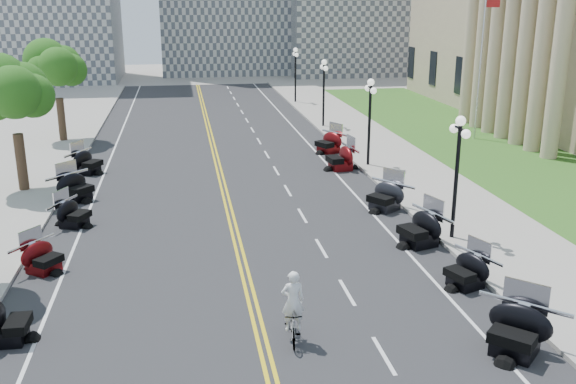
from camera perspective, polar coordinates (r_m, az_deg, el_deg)
ground at (r=21.20m, az=-3.25°, el=-9.54°), size 160.00×160.00×0.00m
road at (r=30.45m, az=-5.35°, el=-1.23°), size 16.00×90.00×0.01m
centerline_yellow_a at (r=30.44m, az=-5.57°, el=-1.23°), size 0.12×90.00×0.00m
centerline_yellow_b at (r=30.46m, az=-5.12°, el=-1.21°), size 0.12×90.00×0.00m
edge_line_north at (r=31.52m, az=6.33°, el=-0.62°), size 0.12×90.00×0.00m
edge_line_south at (r=30.71m, az=-17.34°, el=-1.78°), size 0.12×90.00×0.00m
lane_dash_5 at (r=18.35m, az=8.51°, el=-14.16°), size 0.12×2.00×0.00m
lane_dash_6 at (r=21.73m, az=5.27°, el=-8.86°), size 0.12×2.00×0.00m
lane_dash_7 at (r=25.28m, az=2.98°, el=-5.01°), size 0.12×2.00×0.00m
lane_dash_8 at (r=28.95m, az=1.29°, el=-2.11°), size 0.12×2.00×0.00m
lane_dash_9 at (r=32.70m, az=-0.02°, el=0.13°), size 0.12×2.00×0.00m
lane_dash_10 at (r=36.51m, az=-1.06°, el=1.91°), size 0.12×2.00×0.00m
lane_dash_11 at (r=40.35m, az=-1.90°, el=3.35°), size 0.12×2.00×0.00m
lane_dash_12 at (r=44.22m, az=-2.60°, el=4.54°), size 0.12×2.00×0.00m
lane_dash_13 at (r=48.11m, az=-3.18°, el=5.54°), size 0.12×2.00×0.00m
lane_dash_14 at (r=52.01m, az=-3.68°, el=6.39°), size 0.12×2.00×0.00m
lane_dash_15 at (r=55.93m, az=-4.11°, el=7.11°), size 0.12×2.00×0.00m
lane_dash_16 at (r=59.86m, az=-4.49°, el=7.75°), size 0.12×2.00×0.00m
lane_dash_17 at (r=63.80m, az=-4.82°, el=8.30°), size 0.12×2.00×0.00m
lane_dash_18 at (r=67.75m, az=-5.11°, el=8.79°), size 0.12×2.00×0.00m
lane_dash_19 at (r=71.70m, az=-5.37°, el=9.22°), size 0.12×2.00×0.00m
sidewalk_north at (r=32.83m, az=13.24°, el=-0.15°), size 5.00×90.00×0.15m
lawn at (r=42.75m, az=17.87°, el=3.37°), size 9.00×60.00×0.10m
street_lamp_2 at (r=26.12m, az=14.72°, el=1.16°), size 0.50×1.20×4.90m
street_lamp_3 at (r=37.09m, az=7.25°, el=6.12°), size 0.50×1.20×4.90m
street_lamp_4 at (r=48.55m, az=3.19°, el=8.74°), size 0.50×1.20×4.90m
street_lamp_5 at (r=60.22m, az=0.66°, el=10.33°), size 0.50×1.20×4.90m
flagpole at (r=45.72m, az=16.72°, el=10.60°), size 1.10×0.20×10.00m
tree_3 at (r=34.18m, az=-23.23°, el=7.65°), size 4.80×4.80×9.20m
tree_4 at (r=45.85m, az=-19.87°, el=10.02°), size 4.80×4.80×9.20m
motorcycle_n_4 at (r=18.95m, az=19.65°, el=-11.32°), size 3.14×3.14×1.55m
motorcycle_n_5 at (r=22.60m, az=15.58°, el=-6.61°), size 2.41×2.41×1.31m
motorcycle_n_6 at (r=25.83m, az=11.62°, el=-3.06°), size 2.75×2.75×1.55m
motorcycle_n_7 at (r=29.85m, az=8.61°, el=-0.24°), size 2.95×2.95×1.48m
motorcycle_n_9 at (r=36.68m, az=4.69°, el=3.16°), size 2.49×2.49×1.56m
motorcycle_n_10 at (r=40.75m, az=3.62°, el=4.53°), size 2.91×2.91×1.50m
motorcycle_s_5 at (r=20.15m, az=-23.78°, el=-10.40°), size 1.96×1.96×1.35m
motorcycle_s_6 at (r=24.55m, az=-20.99°, el=-5.30°), size 2.51×2.51×1.25m
motorcycle_s_7 at (r=28.91m, az=-18.54°, el=-1.71°), size 2.48×2.48×1.30m
motorcycle_s_8 at (r=32.56m, az=-18.36°, el=0.54°), size 3.03×3.03×1.50m
motorcycle_s_9 at (r=37.45m, az=-17.42°, el=2.66°), size 2.84×2.84×1.46m
bicycle at (r=18.61m, az=0.43°, el=-11.73°), size 0.68×1.74×1.02m
cyclist_rider at (r=17.97m, az=0.44°, el=-7.76°), size 0.66×0.43×1.82m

